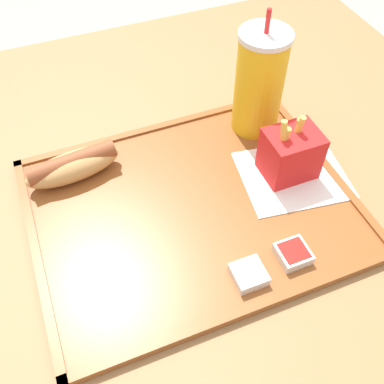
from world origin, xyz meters
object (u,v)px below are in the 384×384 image
Objects in this scene: soda_cup at (259,83)px; sauce_cup_ketchup at (293,253)px; hot_dog_far at (73,166)px; sauce_cup_mayo at (249,274)px; fries_carton at (290,153)px.

soda_cup is 0.27m from sauce_cup_ketchup.
sauce_cup_ketchup is at bearing -46.52° from hot_dog_far.
hot_dog_far is 0.30m from sauce_cup_mayo.
fries_carton reaches higher than hot_dog_far.
soda_cup is 1.90× the size of fries_carton.
hot_dog_far is at bearing -179.36° from soda_cup.
soda_cup is 1.39× the size of hot_dog_far.
soda_cup is 0.30m from sauce_cup_mayo.
fries_carton is at bearing 63.71° from sauce_cup_ketchup.
fries_carton reaches higher than sauce_cup_ketchup.
hot_dog_far is at bearing 133.48° from sauce_cup_ketchup.
hot_dog_far is 1.37× the size of fries_carton.
sauce_cup_ketchup is (-0.07, -0.25, -0.08)m from soda_cup.
fries_carton is 2.65× the size of sauce_cup_ketchup.
soda_cup is 0.31m from hot_dog_far.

